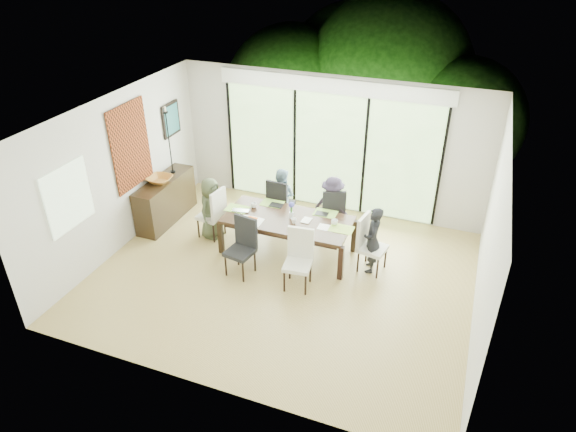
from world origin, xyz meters
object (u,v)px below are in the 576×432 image
(chair_far_left, at_px, (281,201))
(chair_near_right, at_px, (298,261))
(person_left_end, at_px, (211,208))
(bowl, at_px, (160,180))
(chair_far_right, at_px, (332,210))
(table_top, at_px, (288,220))
(person_far_right, at_px, (332,207))
(cup_a, at_px, (254,205))
(cup_b, at_px, (294,221))
(sideboard, at_px, (166,200))
(person_far_left, at_px, (281,197))
(chair_left_end, at_px, (210,212))
(cup_c, at_px, (334,222))
(chair_near_left, at_px, (240,248))
(chair_right_end, at_px, (373,245))
(laptop, at_px, (240,212))
(vase, at_px, (291,215))
(person_right_end, at_px, (373,240))

(chair_far_left, relative_size, chair_near_right, 1.00)
(person_left_end, xyz_separation_m, bowl, (-1.11, 0.12, 0.33))
(chair_far_right, bearing_deg, table_top, 34.38)
(person_far_right, xyz_separation_m, cup_a, (-1.25, -0.68, 0.14))
(cup_b, relative_size, sideboard, 0.06)
(chair_far_right, height_order, cup_a, chair_far_right)
(person_far_left, xyz_separation_m, sideboard, (-2.14, -0.61, -0.16))
(chair_left_end, xyz_separation_m, chair_far_left, (1.05, 0.85, 0.00))
(cup_c, bearing_deg, table_top, -172.87)
(chair_near_right, bearing_deg, bowl, 156.18)
(person_far_right, bearing_deg, table_top, 70.79)
(chair_near_left, relative_size, person_far_right, 0.85)
(chair_right_end, bearing_deg, laptop, 102.85)
(sideboard, bearing_deg, vase, -3.59)
(chair_left_end, distance_m, chair_near_left, 1.33)
(vase, xyz_separation_m, laptop, (-0.90, -0.15, -0.04))
(person_right_end, height_order, bowl, person_right_end)
(chair_near_left, relative_size, cup_b, 11.00)
(chair_far_right, distance_m, cup_c, 0.82)
(chair_near_left, bearing_deg, cup_a, 110.89)
(laptop, bearing_deg, cup_c, -4.26)
(chair_left_end, height_order, vase, chair_left_end)
(chair_far_right, height_order, person_far_right, person_far_right)
(person_left_end, distance_m, cup_a, 0.81)
(chair_far_right, relative_size, person_far_left, 0.85)
(chair_left_end, height_order, cup_c, chair_left_end)
(table_top, xyz_separation_m, bowl, (-2.59, 0.12, 0.26))
(table_top, xyz_separation_m, chair_far_right, (0.55, 0.85, -0.15))
(chair_far_right, bearing_deg, chair_near_left, 35.88)
(chair_near_right, xyz_separation_m, vase, (-0.45, 0.92, 0.23))
(chair_near_left, relative_size, chair_near_right, 1.00)
(person_right_end, xyz_separation_m, laptop, (-2.33, -0.10, 0.11))
(table_top, relative_size, chair_near_right, 2.18)
(person_far_left, distance_m, vase, 0.94)
(chair_near_left, bearing_deg, person_left_end, 148.20)
(cup_c, bearing_deg, sideboard, 178.05)
(table_top, distance_m, chair_near_left, 1.02)
(cup_a, distance_m, sideboard, 1.91)
(chair_far_left, height_order, vase, chair_far_left)
(chair_near_right, relative_size, cup_c, 8.87)
(sideboard, bearing_deg, person_right_end, -3.03)
(chair_near_left, height_order, vase, chair_near_left)
(vase, xyz_separation_m, cup_c, (0.75, 0.05, -0.01))
(person_right_end, distance_m, cup_c, 0.70)
(chair_near_right, bearing_deg, vase, 109.94)
(chair_near_left, bearing_deg, laptop, 124.24)
(person_far_left, bearing_deg, chair_near_left, 88.22)
(vase, distance_m, sideboard, 2.66)
(laptop, distance_m, cup_b, 1.00)
(vase, bearing_deg, cup_b, -56.31)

